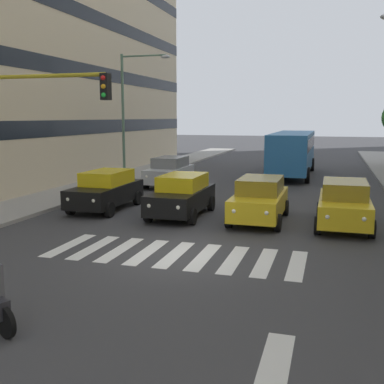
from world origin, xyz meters
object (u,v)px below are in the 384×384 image
car_1 (260,199)px  street_lamp_right (130,105)px  car_3 (106,190)px  car_row2_0 (170,171)px  bus_behind_traffic (293,149)px  car_2 (182,195)px  car_0 (344,204)px  traffic_light_gantry (8,128)px

car_1 → street_lamp_right: bearing=-42.1°
car_3 → car_row2_0: 7.62m
car_3 → bus_behind_traffic: size_ratio=0.42×
car_1 → street_lamp_right: street_lamp_right is taller
street_lamp_right → car_3: bearing=105.9°
bus_behind_traffic → car_2: bearing=77.9°
bus_behind_traffic → car_1: bearing=90.0°
car_row2_0 → bus_behind_traffic: 9.79m
car_0 → bus_behind_traffic: size_ratio=0.42×
car_0 → traffic_light_gantry: 12.06m
car_0 → traffic_light_gantry: (10.29, 5.59, 2.87)m
car_3 → car_row2_0: bearing=-92.4°
car_1 → traffic_light_gantry: 9.54m
car_3 → car_row2_0: (-0.32, -7.61, 0.00)m
car_row2_0 → street_lamp_right: size_ratio=0.58×
traffic_light_gantry → street_lamp_right: bearing=-81.7°
car_1 → car_3: size_ratio=1.00×
car_1 → bus_behind_traffic: 15.26m
bus_behind_traffic → traffic_light_gantry: size_ratio=1.91×
car_0 → traffic_light_gantry: bearing=28.5°
car_2 → car_3: (3.66, -0.37, 0.00)m
car_0 → car_3: (10.10, -0.51, 0.00)m
car_1 → street_lamp_right: size_ratio=0.58×
car_3 → bus_behind_traffic: 16.35m
car_1 → bus_behind_traffic: (0.00, -15.23, 0.97)m
bus_behind_traffic → traffic_light_gantry: bearing=71.2°
car_0 → car_3: size_ratio=1.00×
car_0 → car_1: size_ratio=1.00×
car_1 → car_row2_0: bearing=-50.7°
car_3 → car_0: bearing=177.1°
car_0 → car_1: (3.18, -0.08, 0.00)m
car_2 → street_lamp_right: street_lamp_right is taller
car_1 → car_3: (6.91, -0.44, 0.00)m
car_0 → car_3: 10.11m
car_3 → bus_behind_traffic: (-6.91, -14.79, 0.97)m
car_0 → car_3: bearing=-2.9°
bus_behind_traffic → car_3: bearing=64.9°
car_1 → car_3: bearing=-3.6°
car_row2_0 → bus_behind_traffic: bus_behind_traffic is taller
car_row2_0 → bus_behind_traffic: bearing=-132.6°
car_row2_0 → traffic_light_gantry: bearing=87.8°
car_2 → car_row2_0: 8.65m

